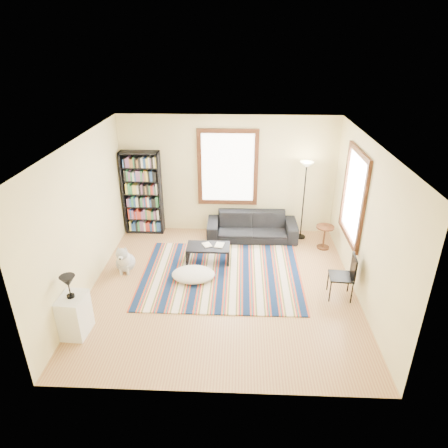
{
  "coord_description": "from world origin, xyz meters",
  "views": [
    {
      "loc": [
        0.3,
        -6.39,
        4.39
      ],
      "look_at": [
        0.0,
        0.5,
        1.1
      ],
      "focal_mm": 32.0,
      "sensor_mm": 36.0,
      "label": 1
    }
  ],
  "objects_px": {
    "side_table": "(324,237)",
    "folding_chair": "(341,277)",
    "white_cabinet": "(75,315)",
    "sofa": "(252,227)",
    "floor_cushion": "(193,274)",
    "dog": "(125,257)",
    "floor_lamp": "(303,201)",
    "coffee_table": "(208,253)",
    "bookshelf": "(143,193)"
  },
  "relations": [
    {
      "from": "floor_cushion",
      "to": "side_table",
      "type": "relative_size",
      "value": 1.58
    },
    {
      "from": "sofa",
      "to": "dog",
      "type": "bearing_deg",
      "value": -150.4
    },
    {
      "from": "coffee_table",
      "to": "side_table",
      "type": "bearing_deg",
      "value": 15.04
    },
    {
      "from": "white_cabinet",
      "to": "sofa",
      "type": "bearing_deg",
      "value": 53.7
    },
    {
      "from": "sofa",
      "to": "floor_cushion",
      "type": "bearing_deg",
      "value": -124.15
    },
    {
      "from": "coffee_table",
      "to": "side_table",
      "type": "height_order",
      "value": "side_table"
    },
    {
      "from": "white_cabinet",
      "to": "bookshelf",
      "type": "bearing_deg",
      "value": 89.09
    },
    {
      "from": "sofa",
      "to": "floor_lamp",
      "type": "height_order",
      "value": "floor_lamp"
    },
    {
      "from": "folding_chair",
      "to": "floor_cushion",
      "type": "bearing_deg",
      "value": 175.19
    },
    {
      "from": "side_table",
      "to": "floor_cushion",
      "type": "bearing_deg",
      "value": -153.44
    },
    {
      "from": "white_cabinet",
      "to": "dog",
      "type": "relative_size",
      "value": 1.17
    },
    {
      "from": "bookshelf",
      "to": "side_table",
      "type": "distance_m",
      "value": 4.32
    },
    {
      "from": "sofa",
      "to": "folding_chair",
      "type": "distance_m",
      "value": 2.75
    },
    {
      "from": "folding_chair",
      "to": "dog",
      "type": "relative_size",
      "value": 1.43
    },
    {
      "from": "side_table",
      "to": "folding_chair",
      "type": "bearing_deg",
      "value": -91.54
    },
    {
      "from": "bookshelf",
      "to": "coffee_table",
      "type": "height_order",
      "value": "bookshelf"
    },
    {
      "from": "dog",
      "to": "folding_chair",
      "type": "bearing_deg",
      "value": -13.12
    },
    {
      "from": "coffee_table",
      "to": "floor_cushion",
      "type": "xyz_separation_m",
      "value": [
        -0.24,
        -0.71,
        -0.07
      ]
    },
    {
      "from": "coffee_table",
      "to": "floor_lamp",
      "type": "bearing_deg",
      "value": 29.52
    },
    {
      "from": "coffee_table",
      "to": "dog",
      "type": "bearing_deg",
      "value": -165.27
    },
    {
      "from": "folding_chair",
      "to": "floor_lamp",
      "type": "bearing_deg",
      "value": 104.26
    },
    {
      "from": "coffee_table",
      "to": "floor_cushion",
      "type": "height_order",
      "value": "coffee_table"
    },
    {
      "from": "bookshelf",
      "to": "floor_cushion",
      "type": "bearing_deg",
      "value": -55.84
    },
    {
      "from": "sofa",
      "to": "coffee_table",
      "type": "relative_size",
      "value": 2.32
    },
    {
      "from": "sofa",
      "to": "folding_chair",
      "type": "relative_size",
      "value": 2.43
    },
    {
      "from": "white_cabinet",
      "to": "coffee_table",
      "type": "bearing_deg",
      "value": 54.12
    },
    {
      "from": "bookshelf",
      "to": "coffee_table",
      "type": "bearing_deg",
      "value": -39.59
    },
    {
      "from": "floor_cushion",
      "to": "white_cabinet",
      "type": "relative_size",
      "value": 1.22
    },
    {
      "from": "side_table",
      "to": "dog",
      "type": "distance_m",
      "value": 4.36
    },
    {
      "from": "sofa",
      "to": "bookshelf",
      "type": "distance_m",
      "value": 2.7
    },
    {
      "from": "side_table",
      "to": "folding_chair",
      "type": "height_order",
      "value": "folding_chair"
    },
    {
      "from": "floor_cushion",
      "to": "dog",
      "type": "bearing_deg",
      "value": 169.01
    },
    {
      "from": "folding_chair",
      "to": "white_cabinet",
      "type": "relative_size",
      "value": 1.23
    },
    {
      "from": "sofa",
      "to": "floor_cushion",
      "type": "xyz_separation_m",
      "value": [
        -1.18,
        -1.8,
        -0.2
      ]
    },
    {
      "from": "folding_chair",
      "to": "coffee_table",
      "type": "bearing_deg",
      "value": 159.65
    },
    {
      "from": "floor_cushion",
      "to": "dog",
      "type": "height_order",
      "value": "dog"
    },
    {
      "from": "side_table",
      "to": "folding_chair",
      "type": "distance_m",
      "value": 1.86
    },
    {
      "from": "folding_chair",
      "to": "white_cabinet",
      "type": "bearing_deg",
      "value": -160.41
    },
    {
      "from": "coffee_table",
      "to": "sofa",
      "type": "bearing_deg",
      "value": 49.15
    },
    {
      "from": "side_table",
      "to": "white_cabinet",
      "type": "xyz_separation_m",
      "value": [
        -4.5,
        -3.04,
        0.08
      ]
    },
    {
      "from": "white_cabinet",
      "to": "dog",
      "type": "bearing_deg",
      "value": 85.11
    },
    {
      "from": "bookshelf",
      "to": "white_cabinet",
      "type": "distance_m",
      "value": 3.79
    },
    {
      "from": "white_cabinet",
      "to": "floor_lamp",
      "type": "bearing_deg",
      "value": 44.88
    },
    {
      "from": "sofa",
      "to": "dog",
      "type": "relative_size",
      "value": 3.47
    },
    {
      "from": "side_table",
      "to": "dog",
      "type": "bearing_deg",
      "value": -165.08
    },
    {
      "from": "coffee_table",
      "to": "bookshelf",
      "type": "bearing_deg",
      "value": 140.41
    },
    {
      "from": "floor_lamp",
      "to": "bookshelf",
      "type": "bearing_deg",
      "value": 177.41
    },
    {
      "from": "floor_lamp",
      "to": "floor_cushion",
      "type": "bearing_deg",
      "value": -140.96
    },
    {
      "from": "dog",
      "to": "floor_lamp",
      "type": "bearing_deg",
      "value": 20.28
    },
    {
      "from": "sofa",
      "to": "side_table",
      "type": "height_order",
      "value": "sofa"
    }
  ]
}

